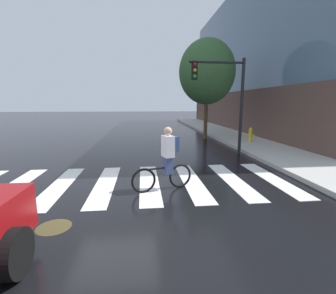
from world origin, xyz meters
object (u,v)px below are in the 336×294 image
manhole_cover (54,227)px  traffic_light_near (224,90)px  fire_hydrant (251,135)px  street_tree_near (207,72)px  cyclist (167,159)px

manhole_cover → traffic_light_near: size_ratio=0.15×
traffic_light_near → fire_hydrant: traffic_light_near is taller
manhole_cover → street_tree_near: size_ratio=0.10×
fire_hydrant → street_tree_near: 4.81m
manhole_cover → street_tree_near: (5.77, 10.87, 4.20)m
fire_hydrant → manhole_cover: bearing=-132.4°
manhole_cover → fire_hydrant: size_ratio=0.82×
manhole_cover → cyclist: 3.03m
cyclist → fire_hydrant: bearing=51.0°
manhole_cover → fire_hydrant: bearing=47.6°
manhole_cover → traffic_light_near: (5.25, 6.01, 2.86)m
cyclist → traffic_light_near: (2.94, 4.24, 2.02)m
manhole_cover → fire_hydrant: fire_hydrant is taller
cyclist → fire_hydrant: size_ratio=2.17×
fire_hydrant → street_tree_near: street_tree_near is taller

